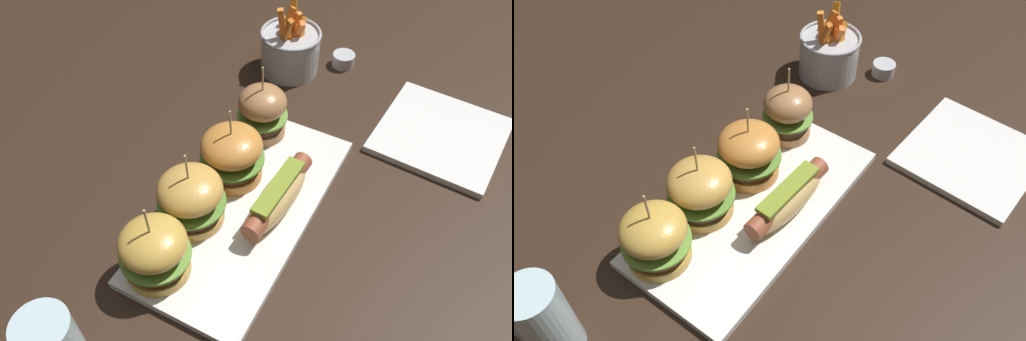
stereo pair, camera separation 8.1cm
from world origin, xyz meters
TOP-DOWN VIEW (x-y plane):
  - ground_plane at (0.00, 0.00)m, footprint 3.00×3.00m
  - platter_main at (0.00, 0.00)m, footprint 0.41×0.20m
  - hot_dog at (0.02, -0.05)m, footprint 0.17×0.06m
  - slider_far_left at (-0.15, 0.05)m, footprint 0.10×0.10m
  - slider_center_left at (-0.05, 0.06)m, footprint 0.10×0.10m
  - slider_center_right at (0.05, 0.05)m, footprint 0.10×0.10m
  - slider_far_right at (0.16, 0.05)m, footprint 0.09×0.09m
  - fries_bucket at (0.36, 0.09)m, footprint 0.12×0.12m
  - sauce_ramekin at (0.42, -0.00)m, footprint 0.04×0.04m
  - side_plate at (0.31, -0.23)m, footprint 0.22×0.22m
  - water_glass at (-0.32, 0.07)m, footprint 0.07×0.07m

SIDE VIEW (x-z plane):
  - ground_plane at x=0.00m, z-range 0.00..0.00m
  - side_plate at x=0.31m, z-range 0.00..0.01m
  - platter_main at x=0.00m, z-range 0.00..0.01m
  - sauce_ramekin at x=0.42m, z-range 0.00..0.03m
  - hot_dog at x=0.02m, z-range 0.01..0.07m
  - fries_bucket at x=0.36m, z-range -0.02..0.12m
  - slider_far_left at x=-0.15m, z-range -0.01..0.13m
  - slider_center_left at x=-0.05m, z-range -0.01..0.13m
  - slider_center_right at x=0.05m, z-range -0.01..0.13m
  - slider_far_right at x=0.16m, z-range -0.01..0.13m
  - water_glass at x=-0.32m, z-range 0.00..0.14m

